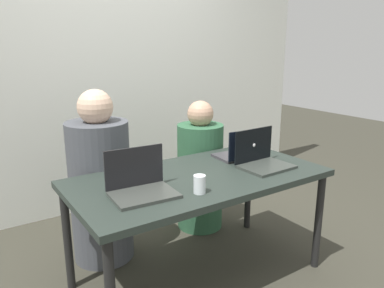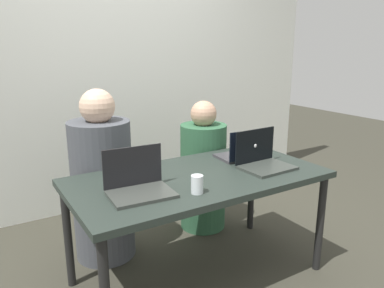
{
  "view_description": "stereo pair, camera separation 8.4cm",
  "coord_description": "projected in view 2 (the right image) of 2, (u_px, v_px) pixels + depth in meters",
  "views": [
    {
      "loc": [
        -1.25,
        -1.78,
        1.49
      ],
      "look_at": [
        0.0,
        0.08,
        0.89
      ],
      "focal_mm": 35.0,
      "sensor_mm": 36.0,
      "label": 1
    },
    {
      "loc": [
        -1.17,
        -1.83,
        1.49
      ],
      "look_at": [
        0.0,
        0.08,
        0.89
      ],
      "focal_mm": 35.0,
      "sensor_mm": 36.0,
      "label": 2
    }
  ],
  "objects": [
    {
      "name": "ground_plane",
      "position": [
        198.0,
        276.0,
        2.48
      ],
      "size": [
        12.0,
        12.0,
        0.0
      ],
      "primitive_type": "plane",
      "color": "#37352B"
    },
    {
      "name": "back_wall",
      "position": [
        111.0,
        72.0,
        3.38
      ],
      "size": [
        4.5,
        0.1,
        2.5
      ],
      "primitive_type": "cube",
      "color": "silver",
      "rests_on": "ground"
    },
    {
      "name": "desk",
      "position": [
        199.0,
        185.0,
        2.31
      ],
      "size": [
        1.57,
        0.8,
        0.71
      ],
      "color": "#262F2A",
      "rests_on": "ground"
    },
    {
      "name": "person_on_left",
      "position": [
        102.0,
        185.0,
        2.62
      ],
      "size": [
        0.47,
        0.47,
        1.21
      ],
      "rotation": [
        0.0,
        0.0,
        3.01
      ],
      "color": "#474B51",
      "rests_on": "ground"
    },
    {
      "name": "person_on_right",
      "position": [
        203.0,
        173.0,
        3.06
      ],
      "size": [
        0.38,
        0.38,
        1.06
      ],
      "rotation": [
        0.0,
        0.0,
        3.12
      ],
      "color": "#2E5D3D",
      "rests_on": "ground"
    },
    {
      "name": "laptop_front_right",
      "position": [
        263.0,
        160.0,
        2.43
      ],
      "size": [
        0.33,
        0.29,
        0.24
      ],
      "rotation": [
        0.0,
        0.0,
        0.03
      ],
      "color": "#353A35",
      "rests_on": "desk"
    },
    {
      "name": "laptop_front_left",
      "position": [
        138.0,
        184.0,
        2.01
      ],
      "size": [
        0.35,
        0.29,
        0.24
      ],
      "rotation": [
        0.0,
        0.0,
        -0.07
      ],
      "color": "#393C38",
      "rests_on": "desk"
    },
    {
      "name": "laptop_back_right",
      "position": [
        241.0,
        152.0,
        2.61
      ],
      "size": [
        0.3,
        0.27,
        0.22
      ],
      "rotation": [
        0.0,
        0.0,
        3.07
      ],
      "color": "#3C3A3F",
      "rests_on": "desk"
    },
    {
      "name": "water_glass_left",
      "position": [
        197.0,
        186.0,
        2.01
      ],
      "size": [
        0.07,
        0.07,
        0.1
      ],
      "color": "white",
      "rests_on": "desk"
    }
  ]
}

